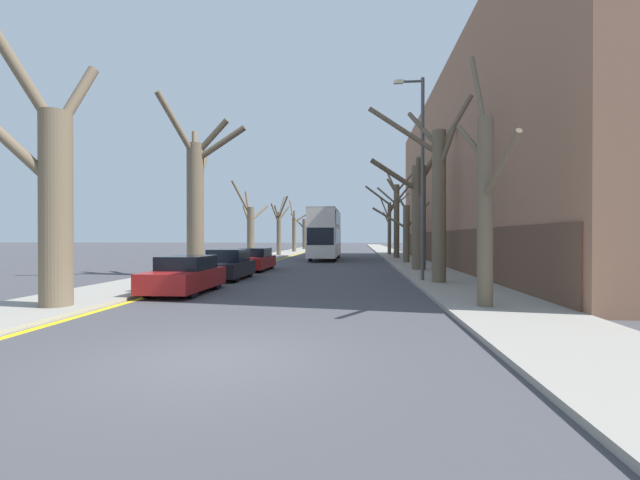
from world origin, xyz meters
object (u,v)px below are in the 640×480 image
Objects in this scene: street_tree_left_3 at (279,228)px; street_tree_right_5 at (390,224)px; street_tree_left_5 at (305,232)px; parked_car_1 at (228,265)px; parked_car_2 at (255,260)px; double_decker_bus at (325,232)px; street_tree_right_1 at (437,195)px; lamp_post at (421,170)px; street_tree_left_0 at (53,195)px; street_tree_right_0 at (485,200)px; street_tree_right_4 at (396,215)px; street_tree_left_1 at (196,197)px; parked_car_0 at (185,275)px; street_tree_right_3 at (405,230)px; street_tree_right_2 at (419,209)px; street_tree_left_2 at (250,228)px; street_tree_left_4 at (295,231)px.

street_tree_left_3 is 12.66m from street_tree_right_5.
street_tree_left_5 reaches higher than parked_car_1.
double_decker_bus is at bearing 75.81° from parked_car_2.
lamp_post reaches higher than street_tree_right_1.
street_tree_left_0 is 15.23m from parked_car_2.
street_tree_right_4 is (0.04, 28.92, 1.09)m from street_tree_right_0.
lamp_post reaches higher than street_tree_right_0.
street_tree_left_5 is at bearing 90.07° from street_tree_left_0.
street_tree_right_4 is at bearing 57.58° from street_tree_left_1.
street_tree_left_5 is at bearing 92.41° from parked_car_0.
street_tree_left_5 is 1.05× the size of street_tree_right_3.
street_tree_left_1 is at bearing 89.87° from street_tree_left_0.
street_tree_left_3 is 1.46× the size of parked_car_2.
street_tree_left_0 is 28.84m from double_decker_bus.
street_tree_right_4 is at bearing 89.48° from street_tree_right_1.
parked_car_1 is 10.33m from lamp_post.
street_tree_right_2 is at bearing -89.91° from street_tree_right_5.
street_tree_left_3 is at bearing 96.19° from parked_car_2.
street_tree_right_3 is 15.37m from street_tree_right_5.
street_tree_right_0 is 0.86× the size of lamp_post.
street_tree_right_4 is at bearing -66.56° from street_tree_left_5.
street_tree_right_3 is (0.27, 15.03, -1.25)m from street_tree_right_1.
street_tree_left_1 is at bearing -136.10° from street_tree_right_3.
lamp_post is at bearing -4.19° from parked_car_1.
street_tree_left_3 is 17.21m from street_tree_right_3.
street_tree_right_2 reaches higher than street_tree_right_0.
street_tree_left_2 is 1.66× the size of parked_car_1.
parked_car_2 is (-10.02, 13.73, -2.46)m from street_tree_right_0.
street_tree_left_5 is 0.89× the size of street_tree_right_0.
street_tree_right_0 is 1.78× the size of parked_car_2.
street_tree_left_1 is at bearing -122.42° from street_tree_right_4.
street_tree_right_2 is at bearing 82.80° from lamp_post.
street_tree_left_0 is 34.65m from street_tree_left_3.
street_tree_left_4 is at bearing 93.98° from parked_car_2.
street_tree_left_5 is 1.69× the size of parked_car_0.
street_tree_left_2 is at bearing -91.38° from street_tree_left_3.
street_tree_left_2 reaches higher than double_decker_bus.
street_tree_right_1 reaches higher than street_tree_left_5.
lamp_post is at bearing -92.05° from street_tree_right_4.
street_tree_left_1 reaches higher than parked_car_2.
parked_car_1 is (-10.07, -28.74, -2.86)m from street_tree_right_5.
street_tree_left_0 is 1.23× the size of street_tree_left_3.
parked_car_1 is at bearing -86.62° from street_tree_left_4.
street_tree_left_3 is at bearing 135.48° from street_tree_right_3.
street_tree_right_1 is at bearing -9.39° from parked_car_1.
street_tree_right_3 is 14.32m from lamp_post.
street_tree_right_5 is 11.77m from double_decker_bus.
parked_car_0 is at bearing -153.96° from lamp_post.
street_tree_right_2 is at bearing -68.70° from street_tree_left_4.
street_tree_left_1 reaches higher than street_tree_left_4.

